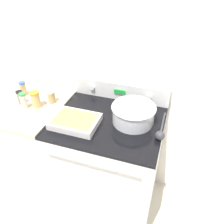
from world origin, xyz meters
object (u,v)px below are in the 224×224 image
Objects in this scene: casserole_dish at (75,121)px; ladle at (160,133)px; spice_jar_black_cap at (20,97)px; spice_jar_green_cap at (24,101)px; mixing_bowl at (133,113)px; spice_jar_white_cap at (52,97)px; spice_jar_orange_cap at (36,100)px; spice_jar_blue_cap at (23,89)px.

ladle is (0.56, 0.06, -0.00)m from casserole_dish.
spice_jar_black_cap is (-0.50, 0.09, 0.04)m from casserole_dish.
spice_jar_green_cap is at bearing -179.40° from ladle.
spice_jar_white_cap is (-0.64, 0.02, -0.01)m from mixing_bowl.
mixing_bowl reaches higher than spice_jar_white_cap.
mixing_bowl is 2.81× the size of spice_jar_black_cap.
ladle is at bearing 0.60° from spice_jar_green_cap.
spice_jar_green_cap is (-0.99, -0.01, 0.05)m from ladle.
ladle is 2.91× the size of spice_jar_black_cap.
spice_jar_orange_cap is 1.00× the size of spice_jar_green_cap.
spice_jar_blue_cap is (-0.27, 0.03, 0.01)m from spice_jar_white_cap.
spice_jar_green_cap is 1.18× the size of spice_jar_black_cap.
casserole_dish is 0.43m from spice_jar_green_cap.
mixing_bowl reaches higher than spice_jar_black_cap.
ladle is at bearing -2.07° from spice_jar_orange_cap.
spice_jar_white_cap is at bearing -6.08° from spice_jar_blue_cap.
mixing_bowl is at bearing 5.01° from spice_jar_orange_cap.
spice_jar_blue_cap is (-0.20, 0.12, -0.01)m from spice_jar_orange_cap.
ladle is 1.06m from spice_jar_black_cap.
mixing_bowl is 0.39m from casserole_dish.
ladle is at bearing -25.75° from mixing_bowl.
spice_jar_green_cap is at bearing 173.85° from casserole_dish.
spice_jar_green_cap is at bearing -138.83° from spice_jar_white_cap.
spice_jar_green_cap is 0.08m from spice_jar_black_cap.
spice_jar_white_cap is (-0.84, 0.12, 0.04)m from ladle.
casserole_dish is at bearing -157.08° from mixing_bowl.
spice_jar_black_cap is (-0.22, -0.09, 0.00)m from spice_jar_white_cap.
mixing_bowl reaches higher than casserole_dish.
spice_jar_white_cap is 0.23m from spice_jar_black_cap.
mixing_bowl is at bearing -3.35° from spice_jar_blue_cap.
spice_jar_orange_cap reaches higher than spice_jar_black_cap.
spice_jar_black_cap is 0.13m from spice_jar_blue_cap.
spice_jar_blue_cap is at bearing 176.65° from mixing_bowl.
spice_jar_green_cap reaches higher than spice_jar_black_cap.
spice_jar_orange_cap is at bearing 165.85° from casserole_dish.
ladle is 1.13m from spice_jar_blue_cap.
ladle is at bearing -1.92° from spice_jar_black_cap.
spice_jar_orange_cap is 0.14m from spice_jar_black_cap.
spice_jar_black_cap is 0.93× the size of spice_jar_blue_cap.
ladle is 2.49× the size of spice_jar_orange_cap.
spice_jar_white_cap is 0.81× the size of spice_jar_orange_cap.
spice_jar_green_cap reaches higher than spice_jar_white_cap.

